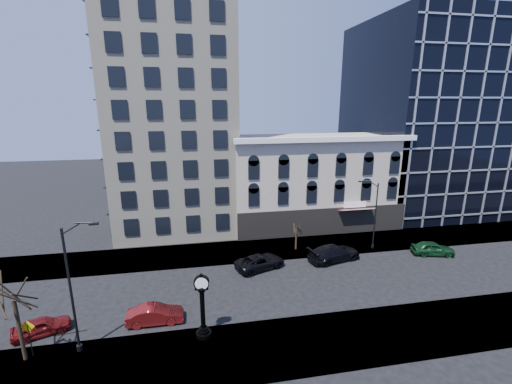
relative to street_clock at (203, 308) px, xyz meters
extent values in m
plane|color=black|center=(3.69, 6.00, -2.37)|extent=(160.00, 160.00, 0.00)
cube|color=gray|center=(3.69, 14.00, -2.31)|extent=(160.00, 6.00, 0.12)
cube|color=gray|center=(3.69, -2.00, -2.31)|extent=(160.00, 6.00, 0.12)
cube|color=beige|center=(-2.31, 25.00, 16.63)|extent=(15.00, 15.00, 38.00)
cube|color=#BCAE9B|center=(15.69, 22.00, 3.63)|extent=(22.00, 10.00, 12.00)
cube|color=white|center=(15.69, 16.80, 9.83)|extent=(22.60, 0.80, 0.60)
cube|color=black|center=(15.69, 16.95, -0.57)|extent=(22.00, 0.30, 3.60)
cube|color=maroon|center=(19.69, 16.40, 1.03)|extent=(4.50, 1.18, 0.55)
cube|color=black|center=(35.69, 27.00, 11.63)|extent=(20.00, 20.00, 28.00)
cylinder|color=black|center=(0.00, 0.00, -2.10)|extent=(1.13, 1.13, 0.31)
cylinder|color=black|center=(0.00, 0.00, -1.84)|extent=(0.82, 0.82, 0.21)
cylinder|color=black|center=(0.00, 0.00, -1.66)|extent=(0.62, 0.62, 0.16)
cylinder|color=black|center=(0.00, 0.00, -0.10)|extent=(0.33, 0.33, 2.98)
sphere|color=black|center=(0.00, 0.00, 1.50)|extent=(0.58, 0.58, 0.58)
cube|color=black|center=(0.00, 0.00, 1.60)|extent=(0.94, 0.33, 0.26)
cylinder|color=black|center=(0.00, 0.00, 2.01)|extent=(1.10, 0.44, 1.07)
cylinder|color=white|center=(0.00, -0.17, 2.01)|extent=(0.90, 0.12, 0.90)
cylinder|color=white|center=(0.00, 0.17, 2.01)|extent=(0.90, 0.12, 0.90)
sphere|color=black|center=(0.00, 0.00, 2.63)|extent=(0.21, 0.21, 0.21)
cylinder|color=black|center=(-8.35, 0.00, 2.17)|extent=(0.16, 0.16, 8.85)
cylinder|color=black|center=(-8.35, 0.00, -2.05)|extent=(0.37, 0.37, 0.41)
cube|color=black|center=(-6.39, 0.02, 6.75)|extent=(0.57, 0.23, 0.14)
cylinder|color=black|center=(19.77, 12.00, 1.59)|extent=(0.14, 0.14, 7.68)
cylinder|color=black|center=(19.77, 12.00, -2.08)|extent=(0.32, 0.32, 0.36)
cube|color=black|center=(18.17, 12.56, 5.56)|extent=(0.53, 0.35, 0.13)
cylinder|color=#322719|center=(-11.62, -0.22, -0.09)|extent=(0.25, 0.25, 4.32)
cylinder|color=#322719|center=(10.95, 13.30, -1.07)|extent=(0.21, 0.21, 2.36)
cylinder|color=black|center=(-11.25, 0.00, -1.03)|extent=(0.07, 0.07, 2.45)
cube|color=yellow|center=(-11.25, 0.00, -0.03)|extent=(0.87, 0.09, 0.87)
imported|color=maroon|center=(-11.61, 2.47, -1.72)|extent=(4.13, 2.80, 1.31)
imported|color=maroon|center=(-3.58, 2.37, -1.67)|extent=(4.25, 1.49, 1.40)
imported|color=black|center=(6.03, 9.63, -1.65)|extent=(5.70, 4.04, 1.44)
imported|color=black|center=(14.20, 10.03, -1.52)|extent=(6.29, 3.73, 1.71)
imported|color=#143F1E|center=(25.52, 9.33, -1.62)|extent=(4.75, 2.86, 1.51)
camera|label=1|loc=(-0.13, -21.58, 14.11)|focal=24.00mm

